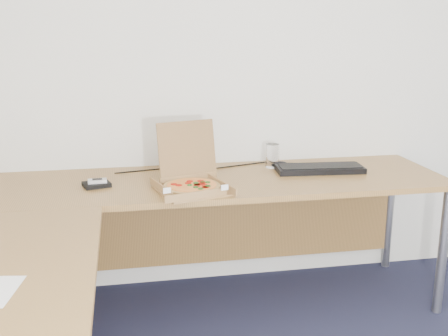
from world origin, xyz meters
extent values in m
cube|color=olive|center=(-0.50, 1.40, 0.71)|extent=(2.50, 0.70, 0.03)
cylinder|color=gray|center=(0.70, 1.70, 0.35)|extent=(0.05, 0.05, 0.70)
cube|color=#A07443|center=(-0.62, 1.20, 0.73)|extent=(0.31, 0.31, 0.01)
cube|color=#A07443|center=(-0.62, 1.38, 0.89)|extent=(0.31, 0.06, 0.31)
cylinder|color=tan|center=(-0.62, 1.20, 0.75)|extent=(0.28, 0.28, 0.02)
cylinder|color=#D4441E|center=(-0.62, 1.20, 0.76)|extent=(0.24, 0.24, 0.00)
cylinder|color=white|center=(-0.11, 1.59, 0.80)|extent=(0.08, 0.08, 0.13)
cube|color=black|center=(0.12, 1.45, 0.74)|extent=(0.49, 0.21, 0.03)
ellipsoid|color=black|center=(-0.07, 1.57, 0.75)|extent=(0.11, 0.08, 0.04)
cube|color=black|center=(-1.08, 1.38, 0.74)|extent=(0.15, 0.14, 0.02)
cube|color=#B2B5BA|center=(-1.08, 1.37, 0.76)|extent=(0.10, 0.06, 0.02)
camera|label=1|loc=(-0.94, -1.32, 1.51)|focal=43.59mm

